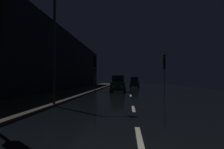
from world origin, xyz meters
TOP-DOWN VIEW (x-y plane):
  - ground at (0.00, 24.50)m, footprint 26.10×84.00m
  - sidewalk_left at (-6.85, 24.50)m, footprint 4.40×84.00m
  - building_facade_left at (-9.45, 21.00)m, footprint 0.80×63.00m
  - lane_centerline at (0.00, 9.38)m, footprint 0.16×16.10m
  - traffic_light_far_right at (4.55, 23.86)m, footprint 0.37×0.48m
  - traffic_light_far_left at (-4.55, 22.56)m, footprint 0.32×0.46m
  - streetlamp_overhead at (-4.29, 8.90)m, footprint 1.70×0.44m
  - car_approaching_headlights at (-1.51, 22.47)m, footprint 1.91×4.14m
  - car_distant_taillights at (1.04, 37.24)m, footprint 1.88×4.06m

SIDE VIEW (x-z plane):
  - ground at x=0.00m, z-range -0.02..0.00m
  - lane_centerline at x=0.00m, z-range 0.00..0.01m
  - sidewalk_left at x=-6.85m, z-range 0.00..0.15m
  - car_distant_taillights at x=1.04m, z-range -0.09..1.96m
  - car_approaching_headlights at x=-1.51m, z-range -0.09..2.00m
  - traffic_light_far_left at x=-4.55m, z-range 1.03..5.67m
  - traffic_light_far_right at x=4.55m, z-range 1.11..5.99m
  - building_facade_left at x=-9.45m, z-range 0.00..8.63m
  - streetlamp_overhead at x=-4.29m, z-range 1.16..8.23m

